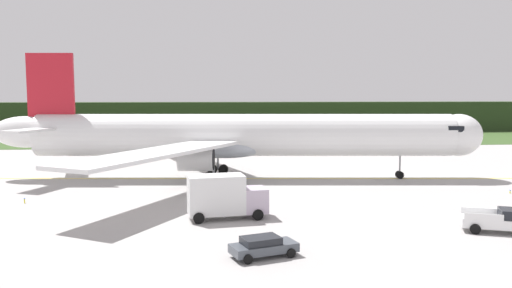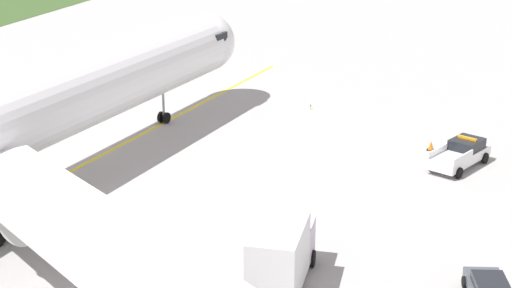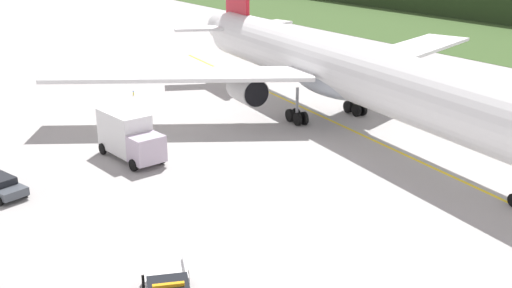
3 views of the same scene
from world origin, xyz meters
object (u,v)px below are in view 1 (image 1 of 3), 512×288
(ops_pickup_truck, at_px, (504,220))
(staff_car, at_px, (263,246))
(airliner, at_px, (239,136))
(catering_truck, at_px, (224,196))

(ops_pickup_truck, relative_size, staff_car, 1.30)
(airliner, distance_m, staff_car, 29.76)
(ops_pickup_truck, bearing_deg, airliner, 125.12)
(staff_car, bearing_deg, airliner, 89.40)
(airliner, relative_size, ops_pickup_truck, 9.93)
(ops_pickup_truck, distance_m, catering_truck, 21.33)
(airliner, distance_m, ops_pickup_truck, 31.59)
(ops_pickup_truck, bearing_deg, catering_truck, 163.14)
(airliner, distance_m, catering_truck, 19.84)
(airliner, bearing_deg, ops_pickup_truck, -54.88)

